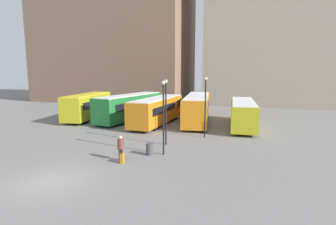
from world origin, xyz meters
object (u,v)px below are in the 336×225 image
at_px(bus_2, 158,110).
at_px(lamp_post_0, 166,107).
at_px(bus_0, 88,106).
at_px(bus_1, 130,106).
at_px(traveler, 121,146).
at_px(bus_4, 243,113).
at_px(suitcase, 122,158).
at_px(lamp_post_2, 205,102).
at_px(bus_3, 197,108).
at_px(lamp_post_1, 163,111).
at_px(trash_bin, 150,149).

xyz_separation_m(bus_2, lamp_post_0, (3.55, -8.19, 1.48)).
relative_size(bus_0, bus_1, 0.83).
distance_m(bus_0, traveler, 17.42).
height_order(traveler, lamp_post_0, lamp_post_0).
xyz_separation_m(bus_4, suitcase, (-7.08, -14.28, -1.19)).
bearing_deg(traveler, suitcase, -151.06).
distance_m(lamp_post_0, lamp_post_2, 4.22).
bearing_deg(bus_0, bus_2, -101.38).
height_order(bus_3, lamp_post_1, lamp_post_1).
distance_m(suitcase, lamp_post_0, 5.87).
relative_size(bus_3, lamp_post_2, 2.22).
relative_size(bus_2, lamp_post_0, 2.05).
xyz_separation_m(bus_0, lamp_post_0, (12.97, -8.66, 1.41)).
bearing_deg(trash_bin, bus_2, 106.40).
bearing_deg(suitcase, trash_bin, -33.88).
relative_size(bus_4, lamp_post_1, 1.97).
relative_size(bus_3, trash_bin, 14.05).
height_order(bus_4, lamp_post_0, lamp_post_0).
bearing_deg(traveler, trash_bin, -46.11).
height_order(bus_4, suitcase, bus_4).
bearing_deg(bus_4, lamp_post_1, 153.33).
bearing_deg(lamp_post_2, bus_0, 161.05).
bearing_deg(suitcase, lamp_post_2, -31.99).
bearing_deg(lamp_post_1, lamp_post_2, 71.26).
relative_size(bus_1, bus_4, 1.11).
xyz_separation_m(bus_4, traveler, (-7.38, -13.86, -0.53)).
bearing_deg(bus_4, suitcase, 150.34).
bearing_deg(traveler, bus_1, 16.15).
relative_size(bus_2, lamp_post_2, 1.99).
bearing_deg(lamp_post_0, trash_bin, -95.59).
distance_m(traveler, lamp_post_2, 9.24).
xyz_separation_m(suitcase, lamp_post_1, (1.98, 2.48, 2.75)).
distance_m(suitcase, trash_bin, 2.36).
relative_size(bus_1, traveler, 6.76).
distance_m(bus_1, lamp_post_0, 12.37).
bearing_deg(suitcase, bus_4, -32.92).
distance_m(traveler, lamp_post_0, 5.30).
height_order(bus_0, traveler, bus_0).
bearing_deg(suitcase, bus_1, 16.56).
distance_m(traveler, suitcase, 0.84).
bearing_deg(bus_4, lamp_post_0, 145.09).
bearing_deg(trash_bin, suitcase, -117.34).
bearing_deg(lamp_post_1, bus_3, 90.26).
xyz_separation_m(bus_2, lamp_post_2, (6.14, -4.86, 1.56)).
distance_m(traveler, lamp_post_1, 3.72).
height_order(bus_0, bus_2, bus_0).
xyz_separation_m(bus_4, lamp_post_0, (-5.72, -9.28, 1.58)).
xyz_separation_m(bus_0, trash_bin, (12.68, -11.57, -1.27)).
bearing_deg(lamp_post_0, bus_3, 86.97).
xyz_separation_m(bus_1, lamp_post_2, (10.21, -6.32, 1.48)).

